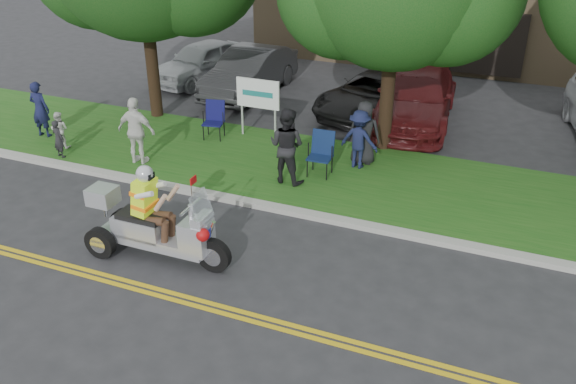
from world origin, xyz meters
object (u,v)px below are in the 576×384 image
at_px(spectator_adult_mid, 287,146).
at_px(spectator_adult_right, 137,131).
at_px(parked_car_far_left, 202,61).
at_px(lawn_chair_b, 322,150).
at_px(spectator_adult_left, 40,109).
at_px(parked_car_right, 416,97).
at_px(lawn_chair_a, 214,117).
at_px(trike_scooter, 153,226).
at_px(parked_car_mid, 373,94).
at_px(parked_car_left, 250,72).

xyz_separation_m(spectator_adult_mid, spectator_adult_right, (-3.85, -0.44, -0.05)).
bearing_deg(spectator_adult_mid, spectator_adult_right, 12.68).
bearing_deg(parked_car_far_left, lawn_chair_b, -27.23).
distance_m(spectator_adult_left, parked_car_right, 10.70).
relative_size(lawn_chair_a, parked_car_right, 0.19).
distance_m(trike_scooter, spectator_adult_left, 7.33).
height_order(lawn_chair_a, spectator_adult_left, spectator_adult_left).
height_order(lawn_chair_b, spectator_adult_right, spectator_adult_right).
relative_size(spectator_adult_left, parked_car_right, 0.30).
height_order(lawn_chair_b, parked_car_mid, parked_car_mid).
bearing_deg(spectator_adult_right, lawn_chair_b, -169.26).
height_order(lawn_chair_a, parked_car_left, parked_car_left).
xyz_separation_m(parked_car_far_left, parked_car_right, (7.92, -1.21, 0.06)).
relative_size(trike_scooter, lawn_chair_a, 2.89).
distance_m(lawn_chair_a, parked_car_left, 4.21).
bearing_deg(trike_scooter, lawn_chair_a, 106.77).
height_order(lawn_chair_b, parked_car_right, parked_car_right).
xyz_separation_m(trike_scooter, lawn_chair_a, (-1.75, 5.66, 0.00)).
bearing_deg(parked_car_mid, parked_car_far_left, -171.52).
distance_m(spectator_adult_right, parked_car_right, 8.19).
xyz_separation_m(spectator_adult_left, spectator_adult_right, (3.52, -0.50, 0.07)).
xyz_separation_m(lawn_chair_a, spectator_adult_mid, (2.92, -1.83, 0.33)).
xyz_separation_m(spectator_adult_mid, parked_car_mid, (0.57, 5.57, -0.39)).
bearing_deg(lawn_chair_b, parked_car_right, 72.09).
relative_size(parked_car_far_left, parked_car_mid, 0.93).
xyz_separation_m(lawn_chair_a, parked_car_left, (-0.89, 4.12, 0.07)).
distance_m(spectator_adult_mid, parked_car_mid, 5.61).
height_order(parked_car_left, parked_car_mid, parked_car_left).
xyz_separation_m(parked_car_mid, parked_car_right, (1.34, -0.20, 0.14)).
relative_size(spectator_adult_mid, parked_car_right, 0.34).
distance_m(lawn_chair_a, spectator_adult_left, 4.80).
xyz_separation_m(parked_car_far_left, parked_car_left, (2.21, -0.64, 0.04)).
bearing_deg(lawn_chair_a, spectator_adult_right, -124.44).
bearing_deg(parked_car_left, parked_car_far_left, 165.81).
xyz_separation_m(trike_scooter, spectator_adult_right, (-2.69, 3.39, 0.28)).
xyz_separation_m(lawn_chair_a, lawn_chair_b, (3.52, -1.10, 0.03)).
height_order(spectator_adult_left, parked_car_far_left, spectator_adult_left).
bearing_deg(lawn_chair_a, parked_car_left, 90.12).
bearing_deg(parked_car_right, lawn_chair_b, -110.48).
bearing_deg(trike_scooter, parked_car_far_left, 114.54).
bearing_deg(lawn_chair_a, parked_car_right, 24.29).
relative_size(trike_scooter, spectator_adult_left, 1.89).
relative_size(spectator_adult_left, parked_car_left, 0.34).
bearing_deg(spectator_adult_left, parked_car_right, -154.19).
bearing_deg(trike_scooter, lawn_chair_b, 68.36).
relative_size(lawn_chair_b, parked_car_left, 0.23).
xyz_separation_m(lawn_chair_a, parked_car_right, (4.83, 3.55, 0.08)).
relative_size(spectator_adult_right, parked_car_far_left, 0.41).
bearing_deg(lawn_chair_b, spectator_adult_left, -177.43).
xyz_separation_m(lawn_chair_a, parked_car_far_left, (-3.10, 4.76, 0.03)).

